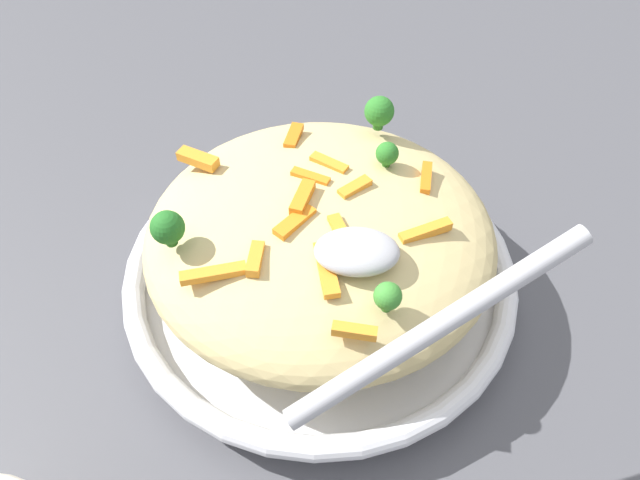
{
  "coord_description": "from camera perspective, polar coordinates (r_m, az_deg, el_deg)",
  "views": [
    {
      "loc": [
        -0.01,
        0.29,
        0.4
      ],
      "look_at": [
        0.0,
        0.0,
        0.06
      ],
      "focal_mm": 32.35,
      "sensor_mm": 36.0,
      "label": 1
    }
  ],
  "objects": [
    {
      "name": "carrot_piece_13",
      "position": [
        0.38,
        -6.4,
        -1.88
      ],
      "size": [
        0.01,
        0.03,
        0.01
      ],
      "primitive_type": "cube",
      "rotation": [
        0.0,
        0.0,
        4.63
      ],
      "color": "orange",
      "rests_on": "pasta_mound"
    },
    {
      "name": "carrot_piece_0",
      "position": [
        0.39,
        2.1,
        0.66
      ],
      "size": [
        0.02,
        0.03,
        0.01
      ],
      "primitive_type": "cube",
      "rotation": [
        0.0,
        0.0,
        5.08
      ],
      "color": "orange",
      "rests_on": "pasta_mound"
    },
    {
      "name": "carrot_piece_6",
      "position": [
        0.37,
        0.64,
        -2.92
      ],
      "size": [
        0.02,
        0.04,
        0.01
      ],
      "primitive_type": "cube",
      "rotation": [
        0.0,
        0.0,
        4.91
      ],
      "color": "orange",
      "rests_on": "pasta_mound"
    },
    {
      "name": "carrot_piece_1",
      "position": [
        0.42,
        3.45,
        5.13
      ],
      "size": [
        0.03,
        0.02,
        0.01
      ],
      "primitive_type": "cube",
      "rotation": [
        0.0,
        0.0,
        0.7
      ],
      "color": "orange",
      "rests_on": "pasta_mound"
    },
    {
      "name": "serving_bowl",
      "position": [
        0.47,
        0.0,
        -3.34
      ],
      "size": [
        0.31,
        0.31,
        0.04
      ],
      "color": "silver",
      "rests_on": "ground_plane"
    },
    {
      "name": "carrot_piece_10",
      "position": [
        0.46,
        -11.98,
        7.86
      ],
      "size": [
        0.03,
        0.02,
        0.01
      ],
      "primitive_type": "cube",
      "rotation": [
        0.0,
        0.0,
        5.85
      ],
      "color": "orange",
      "rests_on": "pasta_mound"
    },
    {
      "name": "carrot_piece_7",
      "position": [
        0.44,
        10.45,
        6.08
      ],
      "size": [
        0.01,
        0.03,
        0.01
      ],
      "primitive_type": "cube",
      "rotation": [
        0.0,
        0.0,
        4.56
      ],
      "color": "orange",
      "rests_on": "pasta_mound"
    },
    {
      "name": "carrot_piece_9",
      "position": [
        0.38,
        -10.51,
        -3.25
      ],
      "size": [
        0.04,
        0.02,
        0.01
      ],
      "primitive_type": "cube",
      "rotation": [
        0.0,
        0.0,
        0.24
      ],
      "color": "orange",
      "rests_on": "pasta_mound"
    },
    {
      "name": "pasta_mound",
      "position": [
        0.43,
        0.0,
        0.59
      ],
      "size": [
        0.26,
        0.26,
        0.07
      ],
      "primitive_type": "ellipsoid",
      "color": "#D1BA7A",
      "rests_on": "serving_bowl"
    },
    {
      "name": "serving_spoon",
      "position": [
        0.35,
        6.38,
        -3.68
      ],
      "size": [
        0.16,
        0.14,
        0.08
      ],
      "color": "#B7B7BC",
      "rests_on": "pasta_mound"
    },
    {
      "name": "carrot_piece_5",
      "position": [
        0.43,
        -0.96,
        6.2
      ],
      "size": [
        0.03,
        0.02,
        0.01
      ],
      "primitive_type": "cube",
      "rotation": [
        0.0,
        0.0,
        2.73
      ],
      "color": "orange",
      "rests_on": "pasta_mound"
    },
    {
      "name": "carrot_piece_2",
      "position": [
        0.41,
        -1.73,
        4.49
      ],
      "size": [
        0.02,
        0.03,
        0.01
      ],
      "primitive_type": "cube",
      "rotation": [
        0.0,
        0.0,
        1.29
      ],
      "color": "orange",
      "rests_on": "pasta_mound"
    },
    {
      "name": "ground_plane",
      "position": [
        0.49,
        0.0,
        -4.83
      ],
      "size": [
        2.4,
        2.4,
        0.0
      ],
      "primitive_type": "plane",
      "color": "#4C4C51"
    },
    {
      "name": "carrot_piece_3",
      "position": [
        0.4,
        10.37,
        0.83
      ],
      "size": [
        0.04,
        0.02,
        0.01
      ],
      "primitive_type": "cube",
      "rotation": [
        0.0,
        0.0,
        3.58
      ],
      "color": "orange",
      "rests_on": "pasta_mound"
    },
    {
      "name": "broccoli_floret_3",
      "position": [
        0.48,
        5.88,
        12.52
      ],
      "size": [
        0.02,
        0.02,
        0.03
      ],
      "color": "#296820",
      "rests_on": "pasta_mound"
    },
    {
      "name": "carrot_piece_12",
      "position": [
        0.35,
        3.44,
        -8.98
      ],
      "size": [
        0.03,
        0.01,
        0.01
      ],
      "primitive_type": "cube",
      "rotation": [
        0.0,
        0.0,
        2.99
      ],
      "color": "orange",
      "rests_on": "pasta_mound"
    },
    {
      "name": "broccoli_floret_0",
      "position": [
        0.35,
        6.72,
        -5.57
      ],
      "size": [
        0.02,
        0.02,
        0.02
      ],
      "color": "#377928",
      "rests_on": "pasta_mound"
    },
    {
      "name": "broccoli_floret_1",
      "position": [
        0.39,
        -14.84,
        1.16
      ],
      "size": [
        0.02,
        0.02,
        0.03
      ],
      "color": "#205B1C",
      "rests_on": "pasta_mound"
    },
    {
      "name": "carrot_piece_11",
      "position": [
        0.44,
        0.9,
        7.57
      ],
      "size": [
        0.03,
        0.02,
        0.01
      ],
      "primitive_type": "cube",
      "rotation": [
        0.0,
        0.0,
        5.72
      ],
      "color": "orange",
      "rests_on": "pasta_mound"
    },
    {
      "name": "carrot_piece_8",
      "position": [
        0.39,
        -2.52,
        1.85
      ],
      "size": [
        0.03,
        0.03,
        0.01
      ],
      "primitive_type": "cube",
      "rotation": [
        0.0,
        0.0,
        4.02
      ],
      "color": "orange",
      "rests_on": "pasta_mound"
    },
    {
      "name": "broccoli_floret_2",
      "position": [
        0.44,
        6.66,
        8.46
      ],
      "size": [
        0.02,
        0.02,
        0.02
      ],
      "color": "#296820",
      "rests_on": "pasta_mound"
    },
    {
      "name": "carrot_piece_4",
      "position": [
        0.47,
        -2.62,
        10.22
      ],
      "size": [
        0.02,
        0.03,
        0.01
      ],
      "primitive_type": "cube",
      "rotation": [
        0.0,
        0.0,
        1.37
      ],
      "color": "orange",
      "rests_on": "pasta_mound"
    }
  ]
}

